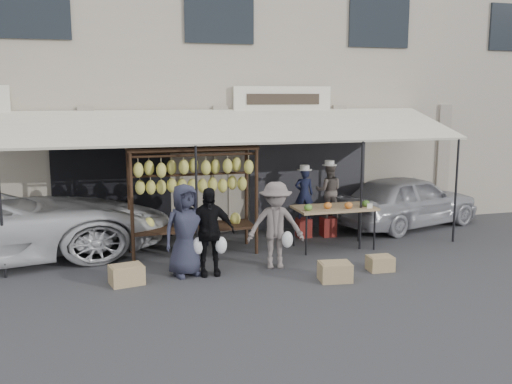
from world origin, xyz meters
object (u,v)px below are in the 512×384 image
at_px(customer_right, 276,225).
at_px(vendor_right, 329,191).
at_px(customer_mid, 208,231).
at_px(banana_rack, 193,179).
at_px(vendor_left, 304,194).
at_px(sedan, 408,200).
at_px(customer_left, 185,230).
at_px(crate_near_b, 380,263).
at_px(crate_far, 127,275).
at_px(produce_table, 335,209).
at_px(crate_near_a, 335,272).

bearing_deg(customer_right, vendor_right, 57.49).
height_order(vendor_right, customer_mid, vendor_right).
bearing_deg(vendor_right, banana_rack, 29.46).
bearing_deg(vendor_left, customer_right, 71.50).
height_order(vendor_right, sedan, vendor_right).
bearing_deg(customer_right, sedan, 40.81).
height_order(customer_mid, customer_right, customer_right).
relative_size(customer_left, sedan, 0.43).
xyz_separation_m(customer_left, customer_right, (1.70, -0.02, -0.02)).
xyz_separation_m(customer_mid, crate_near_b, (3.13, -0.64, -0.67)).
relative_size(banana_rack, crate_far, 4.69).
bearing_deg(customer_right, customer_mid, -165.86).
bearing_deg(customer_left, crate_near_b, -26.53).
height_order(produce_table, sedan, sedan).
height_order(vendor_right, crate_far, vendor_right).
bearing_deg(vendor_left, vendor_right, -172.71).
relative_size(vendor_left, crate_far, 2.10).
height_order(customer_left, sedan, customer_left).
xyz_separation_m(customer_left, sedan, (5.94, 2.37, -0.18)).
xyz_separation_m(crate_near_a, crate_near_b, (1.06, 0.32, -0.03)).
distance_m(customer_mid, crate_near_b, 3.27).
relative_size(vendor_left, customer_right, 0.70).
xyz_separation_m(crate_far, sedan, (7.01, 2.58, 0.50)).
bearing_deg(customer_mid, banana_rack, 94.83).
distance_m(vendor_left, vendor_right, 0.58).
distance_m(customer_mid, crate_far, 1.62).
distance_m(customer_left, customer_mid, 0.42).
xyz_separation_m(vendor_left, customer_right, (-1.36, -2.09, -0.19)).
relative_size(vendor_right, crate_near_a, 2.28).
bearing_deg(banana_rack, crate_far, -132.68).
height_order(banana_rack, customer_left, banana_rack).
bearing_deg(customer_left, crate_far, 176.10).
bearing_deg(customer_mid, sedan, 27.68).
bearing_deg(crate_near_a, sedan, 44.64).
distance_m(vendor_right, sedan, 2.36).
bearing_deg(crate_near_b, vendor_left, 99.69).
bearing_deg(produce_table, crate_far, -165.06).
bearing_deg(vendor_left, customer_mid, 53.55).
bearing_deg(customer_mid, produce_table, 23.45).
xyz_separation_m(crate_near_a, crate_far, (-3.56, 0.83, 0.00)).
height_order(produce_table, customer_left, customer_left).
bearing_deg(vendor_left, crate_near_a, 93.98).
xyz_separation_m(banana_rack, customer_right, (1.32, -1.39, -0.75)).
xyz_separation_m(produce_table, vendor_left, (-0.28, 1.10, 0.16)).
bearing_deg(crate_near_b, customer_left, 168.47).
bearing_deg(banana_rack, crate_near_a, -48.92).
bearing_deg(vendor_left, customer_left, 48.61).
bearing_deg(crate_far, customer_left, 11.09).
xyz_separation_m(produce_table, crate_far, (-4.42, -1.18, -0.70)).
height_order(customer_mid, crate_near_b, customer_mid).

